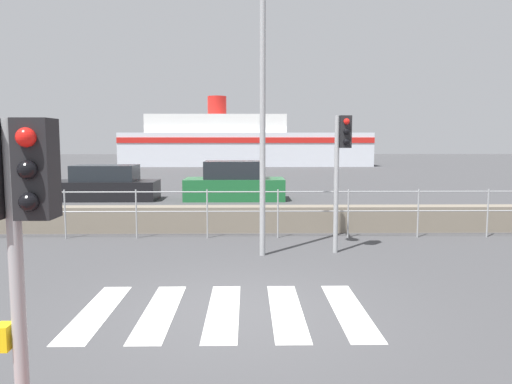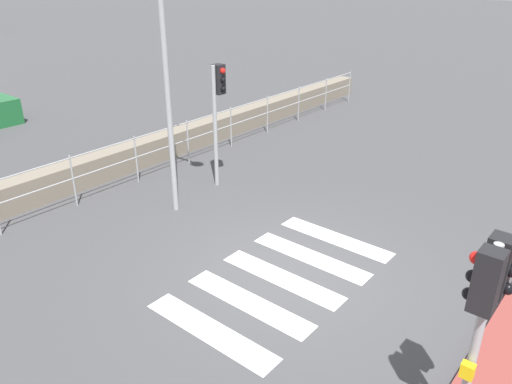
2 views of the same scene
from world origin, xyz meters
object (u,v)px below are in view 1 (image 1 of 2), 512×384
at_px(ferry_boat, 240,144).
at_px(streetlamp, 263,55).
at_px(traffic_light_near, 13,202).
at_px(parked_car_green, 235,183).
at_px(traffic_light_far, 342,153).
at_px(parked_car_black, 106,185).

bearing_deg(ferry_boat, streetlamp, -88.49).
distance_m(streetlamp, ferry_boat, 38.45).
relative_size(traffic_light_near, streetlamp, 0.38).
height_order(streetlamp, parked_car_green, streetlamp).
bearing_deg(streetlamp, traffic_light_far, 14.27).
xyz_separation_m(parked_car_black, parked_car_green, (5.24, -0.00, 0.07)).
bearing_deg(traffic_light_far, ferry_boat, 94.07).
xyz_separation_m(ferry_boat, parked_car_green, (0.17, -28.25, -1.39)).
distance_m(ferry_boat, parked_car_black, 28.74).
bearing_deg(ferry_boat, traffic_light_far, -85.93).
height_order(traffic_light_far, ferry_boat, ferry_boat).
distance_m(traffic_light_near, parked_car_black, 17.44).
bearing_deg(traffic_light_near, streetlamp, 74.11).
distance_m(parked_car_black, parked_car_green, 5.24).
distance_m(traffic_light_far, streetlamp, 2.62).
distance_m(ferry_boat, parked_car_green, 28.29).
bearing_deg(parked_car_black, traffic_light_far, -51.31).
relative_size(traffic_light_far, ferry_boat, 0.13).
xyz_separation_m(streetlamp, parked_car_green, (-0.84, 10.13, -3.43)).
distance_m(streetlamp, parked_car_green, 10.73).
bearing_deg(streetlamp, parked_car_green, 94.75).
height_order(traffic_light_near, parked_car_green, traffic_light_near).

